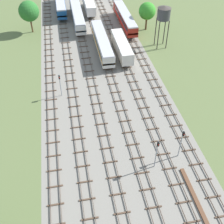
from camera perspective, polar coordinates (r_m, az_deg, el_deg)
The scene contains 21 objects.
ground_plane at distance 71.96m, azimuth -3.50°, elevation 11.13°, with size 480.00×480.00×0.00m, color #5B6B3D.
ballast_bed at distance 71.96m, azimuth -3.50°, elevation 11.13°, with size 26.35×176.00×0.01m, color gray.
track_far_left at distance 72.48m, azimuth -12.54°, elevation 10.55°, with size 2.40×126.00×0.29m.
track_left at distance 72.38m, azimuth -8.97°, elevation 11.00°, with size 2.40×126.00×0.29m.
track_centre_left at distance 72.56m, azimuth -5.40°, elevation 11.42°, with size 2.40×126.00×0.29m.
track_centre at distance 73.01m, azimuth -1.84°, elevation 11.79°, with size 2.40×126.00×0.29m.
track_centre_right at distance 73.73m, azimuth 1.66°, elevation 12.11°, with size 2.40×126.00×0.29m.
track_right at distance 74.71m, azimuth 5.10°, elevation 12.38°, with size 2.40×126.00×0.29m.
freight_boxcar_centre_right_nearest at distance 71.20m, azimuth 1.99°, elevation 13.09°, with size 2.87×14.00×3.60m.
diesel_railcar_centre_near at distance 72.84m, azimuth -2.04°, elevation 13.91°, with size 2.96×20.50×3.80m.
diesel_railcar_right_mid at distance 86.56m, azimuth 2.60°, elevation 18.50°, with size 2.96×20.50×3.80m.
passenger_coach_centre_left_midfar at distance 89.39m, azimuth -7.06°, elevation 19.02°, with size 2.96×22.00×3.80m.
freight_boxcar_centre_far at distance 96.94m, azimuth -4.70°, elevation 20.87°, with size 2.87×14.00×3.60m.
diesel_railcar_left_farther at distance 98.69m, azimuth -10.41°, elevation 20.85°, with size 2.96×20.50×3.80m.
water_tower at distance 73.78m, azimuth 10.42°, elevation 18.94°, with size 3.37×3.37×10.67m.
signal_post_nearest at distance 45.53m, azimuth 13.86°, elevation -5.65°, with size 0.28×0.47×5.82m.
signal_post_near at distance 43.25m, azimuth 9.02°, elevation -7.81°, with size 0.28×0.47×5.92m.
signal_post_mid at distance 57.61m, azimuth -10.45°, elevation 5.87°, with size 0.28×0.47×5.18m.
lineside_tree_0 at distance 83.85m, azimuth 7.12°, elevation 19.56°, with size 4.73×4.73×7.82m.
lineside_tree_1 at distance 84.65m, azimuth -16.45°, elevation 18.93°, with size 5.52×5.52×8.80m.
spare_rail_bundle at distance 44.02m, azimuth 16.32°, elevation -16.09°, with size 0.60×10.00×0.24m, color brown.
Camera 1 is at (-7.32, -5.83, 36.07)m, focal length 45.29 mm.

